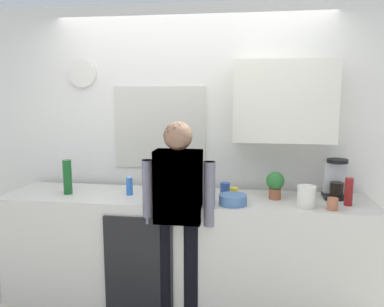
{
  "coord_description": "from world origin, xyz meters",
  "views": [
    {
      "loc": [
        0.53,
        -2.86,
        1.82
      ],
      "look_at": [
        0.07,
        0.25,
        1.32
      ],
      "focal_mm": 36.34,
      "sensor_mm": 36.0,
      "label": 1
    }
  ],
  "objects_px": {
    "coffee_maker": "(336,180)",
    "cup_yellow_cup": "(234,192)",
    "cup_terracotta_mug": "(333,204)",
    "bottle_red_vinegar": "(349,192)",
    "bottle_clear_soda": "(194,182)",
    "person_at_sink": "(178,205)",
    "mixing_bowl": "(233,200)",
    "potted_plant": "(275,183)",
    "dish_soap": "(129,186)",
    "storage_canister": "(306,197)",
    "person_guest": "(178,205)",
    "cup_blue_mug": "(225,188)",
    "bottle_green_wine": "(67,177)"
  },
  "relations": [
    {
      "from": "bottle_clear_soda",
      "to": "dish_soap",
      "type": "xyz_separation_m",
      "value": [
        -0.57,
        0.03,
        -0.06
      ]
    },
    {
      "from": "bottle_red_vinegar",
      "to": "person_at_sink",
      "type": "distance_m",
      "value": 1.33
    },
    {
      "from": "bottle_red_vinegar",
      "to": "cup_blue_mug",
      "type": "height_order",
      "value": "bottle_red_vinegar"
    },
    {
      "from": "person_at_sink",
      "to": "cup_terracotta_mug",
      "type": "bearing_deg",
      "value": 10.21
    },
    {
      "from": "cup_blue_mug",
      "to": "potted_plant",
      "type": "xyz_separation_m",
      "value": [
        0.42,
        -0.1,
        0.08
      ]
    },
    {
      "from": "bottle_red_vinegar",
      "to": "bottle_green_wine",
      "type": "bearing_deg",
      "value": 179.83
    },
    {
      "from": "cup_blue_mug",
      "to": "person_at_sink",
      "type": "xyz_separation_m",
      "value": [
        -0.33,
        -0.43,
        -0.04
      ]
    },
    {
      "from": "person_at_sink",
      "to": "mixing_bowl",
      "type": "bearing_deg",
      "value": 21.48
    },
    {
      "from": "cup_terracotta_mug",
      "to": "dish_soap",
      "type": "xyz_separation_m",
      "value": [
        -1.64,
        0.19,
        0.03
      ]
    },
    {
      "from": "potted_plant",
      "to": "person_guest",
      "type": "relative_size",
      "value": 0.14
    },
    {
      "from": "potted_plant",
      "to": "mixing_bowl",
      "type": "bearing_deg",
      "value": -147.14
    },
    {
      "from": "potted_plant",
      "to": "person_guest",
      "type": "distance_m",
      "value": 0.83
    },
    {
      "from": "cup_terracotta_mug",
      "to": "mixing_bowl",
      "type": "distance_m",
      "value": 0.75
    },
    {
      "from": "coffee_maker",
      "to": "bottle_green_wine",
      "type": "xyz_separation_m",
      "value": [
        -2.28,
        -0.23,
        0.0
      ]
    },
    {
      "from": "cup_terracotta_mug",
      "to": "bottle_red_vinegar",
      "type": "bearing_deg",
      "value": 44.12
    },
    {
      "from": "dish_soap",
      "to": "person_at_sink",
      "type": "distance_m",
      "value": 0.56
    },
    {
      "from": "coffee_maker",
      "to": "cup_terracotta_mug",
      "type": "height_order",
      "value": "coffee_maker"
    },
    {
      "from": "bottle_clear_soda",
      "to": "potted_plant",
      "type": "height_order",
      "value": "bottle_clear_soda"
    },
    {
      "from": "potted_plant",
      "to": "person_at_sink",
      "type": "distance_m",
      "value": 0.83
    },
    {
      "from": "potted_plant",
      "to": "bottle_green_wine",
      "type": "bearing_deg",
      "value": -176.85
    },
    {
      "from": "cup_blue_mug",
      "to": "cup_yellow_cup",
      "type": "xyz_separation_m",
      "value": [
        0.08,
        -0.1,
        -0.01
      ]
    },
    {
      "from": "dish_soap",
      "to": "storage_canister",
      "type": "height_order",
      "value": "dish_soap"
    },
    {
      "from": "bottle_green_wine",
      "to": "bottle_clear_soda",
      "type": "xyz_separation_m",
      "value": [
        1.11,
        0.01,
        -0.01
      ]
    },
    {
      "from": "coffee_maker",
      "to": "potted_plant",
      "type": "xyz_separation_m",
      "value": [
        -0.51,
        -0.13,
        -0.01
      ]
    },
    {
      "from": "dish_soap",
      "to": "cup_terracotta_mug",
      "type": "bearing_deg",
      "value": -6.64
    },
    {
      "from": "cup_terracotta_mug",
      "to": "person_guest",
      "type": "xyz_separation_m",
      "value": [
        -1.16,
        -0.09,
        -0.04
      ]
    },
    {
      "from": "bottle_clear_soda",
      "to": "person_guest",
      "type": "height_order",
      "value": "person_guest"
    },
    {
      "from": "dish_soap",
      "to": "person_guest",
      "type": "xyz_separation_m",
      "value": [
        0.48,
        -0.28,
        -0.07
      ]
    },
    {
      "from": "cup_blue_mug",
      "to": "mixing_bowl",
      "type": "xyz_separation_m",
      "value": [
        0.08,
        -0.31,
        -0.01
      ]
    },
    {
      "from": "cup_yellow_cup",
      "to": "bottle_green_wine",
      "type": "bearing_deg",
      "value": -176.26
    },
    {
      "from": "storage_canister",
      "to": "person_at_sink",
      "type": "distance_m",
      "value": 0.99
    },
    {
      "from": "person_at_sink",
      "to": "dish_soap",
      "type": "bearing_deg",
      "value": 155.65
    },
    {
      "from": "bottle_clear_soda",
      "to": "mixing_bowl",
      "type": "height_order",
      "value": "bottle_clear_soda"
    },
    {
      "from": "bottle_clear_soda",
      "to": "person_at_sink",
      "type": "relative_size",
      "value": 0.17
    },
    {
      "from": "coffee_maker",
      "to": "cup_yellow_cup",
      "type": "bearing_deg",
      "value": -170.79
    },
    {
      "from": "storage_canister",
      "to": "cup_yellow_cup",
      "type": "bearing_deg",
      "value": 159.82
    },
    {
      "from": "cup_yellow_cup",
      "to": "person_guest",
      "type": "distance_m",
      "value": 0.53
    },
    {
      "from": "bottle_clear_soda",
      "to": "potted_plant",
      "type": "relative_size",
      "value": 1.22
    },
    {
      "from": "cup_yellow_cup",
      "to": "mixing_bowl",
      "type": "distance_m",
      "value": 0.21
    },
    {
      "from": "bottle_clear_soda",
      "to": "mixing_bowl",
      "type": "distance_m",
      "value": 0.37
    },
    {
      "from": "bottle_clear_soda",
      "to": "mixing_bowl",
      "type": "relative_size",
      "value": 1.27
    },
    {
      "from": "cup_yellow_cup",
      "to": "potted_plant",
      "type": "xyz_separation_m",
      "value": [
        0.34,
        0.0,
        0.09
      ]
    },
    {
      "from": "cup_terracotta_mug",
      "to": "storage_canister",
      "type": "xyz_separation_m",
      "value": [
        -0.19,
        0.04,
        0.04
      ]
    },
    {
      "from": "bottle_red_vinegar",
      "to": "storage_canister",
      "type": "bearing_deg",
      "value": -162.43
    },
    {
      "from": "cup_blue_mug",
      "to": "dish_soap",
      "type": "distance_m",
      "value": 0.83
    },
    {
      "from": "cup_yellow_cup",
      "to": "bottle_red_vinegar",
      "type": "bearing_deg",
      "value": -6.44
    },
    {
      "from": "bottle_clear_soda",
      "to": "person_at_sink",
      "type": "distance_m",
      "value": 0.3
    },
    {
      "from": "bottle_clear_soda",
      "to": "bottle_red_vinegar",
      "type": "bearing_deg",
      "value": -0.96
    },
    {
      "from": "mixing_bowl",
      "to": "storage_canister",
      "type": "bearing_deg",
      "value": 0.78
    },
    {
      "from": "bottle_green_wine",
      "to": "cup_terracotta_mug",
      "type": "height_order",
      "value": "bottle_green_wine"
    }
  ]
}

